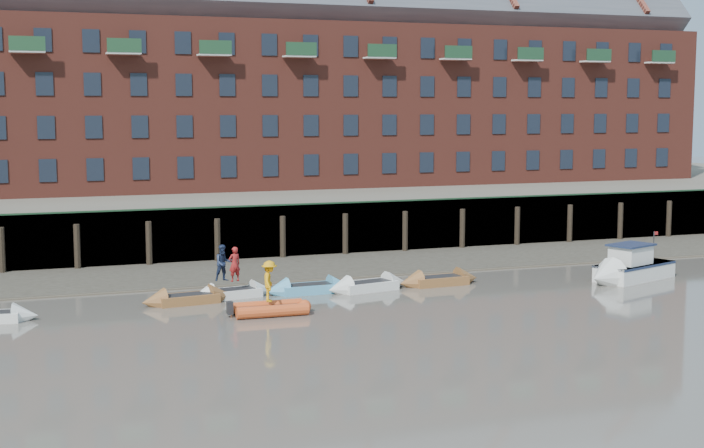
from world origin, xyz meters
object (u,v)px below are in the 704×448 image
motor_launch (624,270)px  rowboat_3 (233,293)px  rowboat_6 (439,280)px  rib_tender (273,308)px  person_rower_a (235,264)px  person_rib_crew (269,281)px  rowboat_2 (188,299)px  person_rower_b (223,263)px  rowboat_4 (309,288)px  rowboat_5 (368,286)px

motor_launch → rowboat_3: bearing=-28.3°
motor_launch → rowboat_6: bearing=-34.7°
rib_tender → rowboat_6: bearing=23.3°
rib_tender → rowboat_3: bearing=102.0°
person_rower_a → motor_launch: bearing=156.3°
rowboat_6 → person_rower_a: (-10.71, 0.23, 1.42)m
person_rib_crew → rib_tender: bearing=-112.7°
rowboat_6 → motor_launch: motor_launch is taller
rib_tender → person_rower_a: size_ratio=2.11×
rowboat_6 → person_rib_crew: 10.91m
rowboat_3 → rowboat_2: bearing=-172.2°
rowboat_2 → person_rib_crew: bearing=-57.0°
rowboat_2 → rib_tender: (3.13, -3.67, 0.04)m
motor_launch → rowboat_2: bearing=-25.8°
rowboat_3 → motor_launch: motor_launch is taller
person_rower_b → person_rib_crew: bearing=-81.6°
rowboat_3 → person_rower_a: person_rower_a is taller
person_rower_a → person_rib_crew: bearing=82.1°
rowboat_4 → person_rower_b: size_ratio=2.52×
rowboat_3 → person_rib_crew: (0.71, -4.26, 1.27)m
rib_tender → person_rower_a: 4.54m
rowboat_2 → rowboat_4: rowboat_4 is taller
motor_launch → person_rower_a: 20.48m
rowboat_3 → rowboat_4: bearing=-11.3°
rowboat_3 → rowboat_5: rowboat_5 is taller
rowboat_2 → person_rower_b: bearing=16.8°
rowboat_5 → person_rib_crew: person_rib_crew is taller
rowboat_2 → rib_tender: rowboat_2 is taller
rowboat_2 → rowboat_6: 13.11m
rowboat_3 → motor_launch: bearing=-16.5°
rowboat_2 → person_rower_b: 2.54m
rowboat_4 → person_rib_crew: person_rib_crew is taller
rowboat_6 → rowboat_3: bearing=174.3°
rowboat_6 → person_rib_crew: size_ratio=2.49×
rowboat_4 → rowboat_6: bearing=-3.5°
motor_launch → person_rower_b: size_ratio=3.56×
rowboat_3 → person_rib_crew: size_ratio=2.33×
rowboat_4 → rib_tender: bearing=-127.4°
rowboat_2 → person_rib_crew: size_ratio=2.45×
rowboat_3 → rowboat_5: (6.80, -0.50, 0.02)m
person_rower_b → person_rower_a: bearing=-32.6°
rowboat_2 → rowboat_4: size_ratio=1.00×
rowboat_3 → rowboat_6: 10.81m
person_rower_a → person_rib_crew: 4.21m
person_rower_b → rib_tender: bearing=-80.6°
rowboat_4 → rowboat_5: bearing=-8.8°
rib_tender → person_rib_crew: (-0.12, 0.10, 1.22)m
rowboat_6 → person_rower_a: size_ratio=2.73×
rowboat_3 → motor_launch: size_ratio=0.68×
rowboat_5 → person_rower_a: person_rower_a is taller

